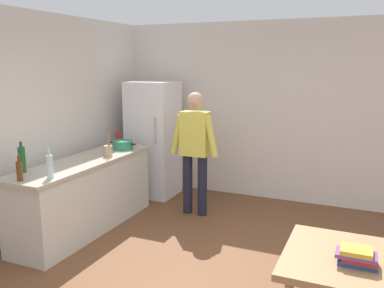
{
  "coord_description": "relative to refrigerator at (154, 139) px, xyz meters",
  "views": [
    {
      "loc": [
        1.19,
        -3.14,
        2.07
      ],
      "look_at": [
        -0.74,
        1.27,
        1.12
      ],
      "focal_mm": 38.09,
      "sensor_mm": 36.0,
      "label": 1
    }
  ],
  "objects": [
    {
      "name": "kitchen_counter",
      "position": [
        -0.1,
        -1.6,
        -0.45
      ],
      "size": [
        0.64,
        2.2,
        0.9
      ],
      "color": "beige",
      "rests_on": "ground_plane"
    },
    {
      "name": "wall_left",
      "position": [
        -0.7,
        -2.2,
        0.45
      ],
      "size": [
        0.12,
        5.6,
        2.7
      ],
      "primitive_type": "cube",
      "color": "silver",
      "rests_on": "ground_plane"
    },
    {
      "name": "bottle_beer_brown",
      "position": [
        -0.11,
        -2.59,
        0.11
      ],
      "size": [
        0.06,
        0.06,
        0.26
      ],
      "color": "#5B3314",
      "rests_on": "kitchen_counter"
    },
    {
      "name": "bottle_sauce_red",
      "position": [
        -0.22,
        -0.65,
        0.1
      ],
      "size": [
        0.06,
        0.06,
        0.24
      ],
      "color": "#B22319",
      "rests_on": "kitchen_counter"
    },
    {
      "name": "book_stack",
      "position": [
        3.09,
        -2.8,
        -0.09
      ],
      "size": [
        0.27,
        0.17,
        0.12
      ],
      "color": "#284C8E",
      "rests_on": "dining_table"
    },
    {
      "name": "person",
      "position": [
        0.95,
        -0.55,
        0.08
      ],
      "size": [
        0.7,
        0.22,
        1.7
      ],
      "color": "#1E1E2D",
      "rests_on": "ground_plane"
    },
    {
      "name": "utensil_jar",
      "position": [
        0.06,
        -1.3,
        0.08
      ],
      "size": [
        0.11,
        0.11,
        0.32
      ],
      "color": "tan",
      "rests_on": "kitchen_counter"
    },
    {
      "name": "bottle_water_clear",
      "position": [
        0.1,
        -2.38,
        0.13
      ],
      "size": [
        0.07,
        0.07,
        0.3
      ],
      "color": "silver",
      "rests_on": "kitchen_counter"
    },
    {
      "name": "refrigerator",
      "position": [
        0.0,
        0.0,
        0.0
      ],
      "size": [
        0.7,
        0.67,
        1.8
      ],
      "color": "white",
      "rests_on": "ground_plane"
    },
    {
      "name": "cooking_pot",
      "position": [
        -0.03,
        -0.83,
        0.06
      ],
      "size": [
        0.4,
        0.28,
        0.12
      ],
      "color": "#2D845B",
      "rests_on": "kitchen_counter"
    },
    {
      "name": "wall_back",
      "position": [
        1.9,
        0.6,
        0.45
      ],
      "size": [
        6.4,
        0.12,
        2.7
      ],
      "primitive_type": "cube",
      "color": "silver",
      "rests_on": "ground_plane"
    },
    {
      "name": "bottle_wine_green",
      "position": [
        -0.35,
        -2.32,
        0.15
      ],
      "size": [
        0.08,
        0.08,
        0.34
      ],
      "color": "#1E5123",
      "rests_on": "kitchen_counter"
    }
  ]
}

